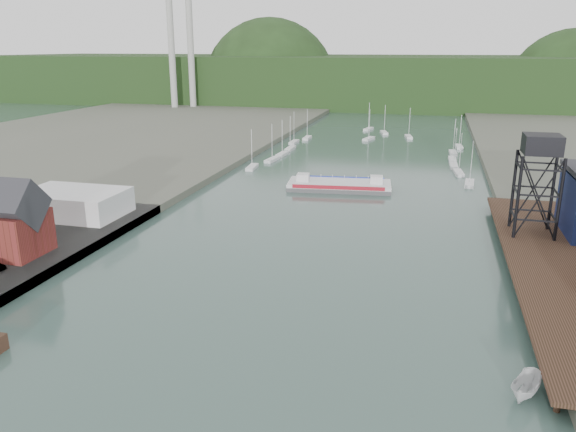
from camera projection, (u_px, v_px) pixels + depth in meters
The scene contains 9 objects.
east_pier at pixel (559, 264), 78.55m from camera, with size 14.00×70.00×2.45m.
harbor_building at pixel (2, 224), 82.47m from camera, with size 12.20×8.20×8.90m.
white_shed at pixel (74, 203), 102.12m from camera, with size 18.00×12.00×4.50m, color silver.
lift_tower at pixel (541, 151), 87.09m from camera, with size 6.50×6.50×16.00m.
marina_sailboats at pixel (371, 150), 174.46m from camera, with size 57.71×92.65×0.90m.
smokestacks at pixel (181, 49), 278.53m from camera, with size 11.20×8.20×60.00m.
distant_hills at pixel (397, 84), 323.42m from camera, with size 500.00×120.00×80.00m.
chain_ferry at pixel (339, 185), 127.56m from camera, with size 23.95×11.70×3.32m.
motorboat at pixel (526, 388), 51.61m from camera, with size 2.05×5.45×2.11m, color silver.
Camera 1 is at (18.58, -35.44, 31.15)m, focal length 35.00 mm.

